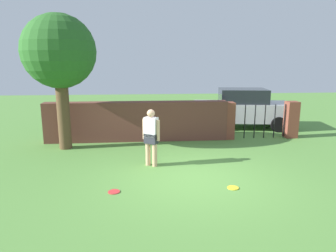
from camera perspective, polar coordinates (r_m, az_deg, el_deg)
ground_plane at (r=7.87m, az=4.98°, el=-9.78°), size 40.00×40.00×0.00m
brick_wall at (r=11.34m, az=-5.82°, el=0.87°), size 6.67×0.50×1.46m
tree at (r=10.62m, az=-19.65°, el=12.67°), size 2.37×2.37×4.40m
person at (r=8.52m, az=-3.17°, el=-1.69°), size 0.47×0.38×1.62m
fence_gate at (r=12.19m, az=16.76°, el=1.07°), size 2.93×0.44×1.40m
car at (r=13.92m, az=13.68°, el=3.24°), size 4.40×2.37×1.72m
frisbee_red at (r=7.20m, az=-10.05°, el=-11.99°), size 0.27×0.27×0.02m
frisbee_yellow at (r=7.46m, az=12.04°, el=-11.21°), size 0.27×0.27×0.02m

